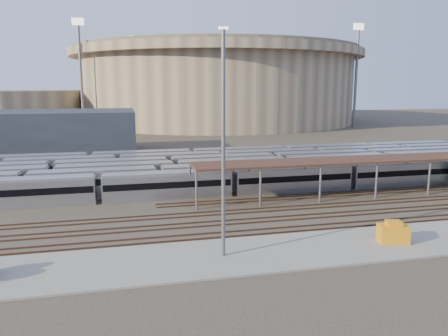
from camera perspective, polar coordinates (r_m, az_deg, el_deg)
ground at (r=57.13m, az=4.59°, el=-5.30°), size 420.00×420.00×0.00m
apron at (r=42.12m, az=4.32°, el=-11.09°), size 50.00×9.00×0.20m
subway_trains at (r=73.50m, az=-1.77°, el=-0.22°), size 128.30×23.90×3.60m
inspection_shed at (r=69.25m, az=21.22°, el=1.06°), size 60.30×6.00×5.30m
empty_tracks at (r=52.57m, az=6.26°, el=-6.66°), size 170.00×9.62×0.18m
stadium at (r=196.77m, az=-0.91°, el=10.92°), size 124.00×124.00×32.50m
secondary_arena at (r=187.47m, az=-26.68°, el=6.91°), size 56.00×56.00×14.00m
service_building at (r=109.29m, az=-22.71°, el=4.25°), size 42.00×20.00×10.00m
floodlight_0 at (r=162.85m, az=-18.20°, el=11.91°), size 4.00×1.00×38.40m
floodlight_2 at (r=175.39m, az=16.89°, el=11.86°), size 4.00×1.00×38.40m
floodlight_3 at (r=212.42m, az=-11.58°, el=11.82°), size 4.00×1.00×38.40m
yard_light_pole at (r=38.69m, az=-0.09°, el=2.93°), size 0.82×0.36×20.40m
yellow_equipment at (r=47.42m, az=21.21°, el=-8.01°), size 3.21×2.46×1.78m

